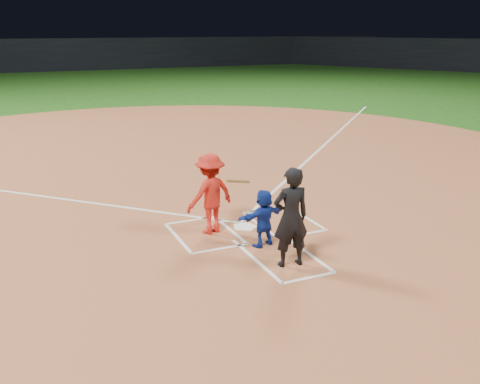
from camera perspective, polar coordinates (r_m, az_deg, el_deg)
name	(u,v)px	position (r m, az deg, el deg)	size (l,w,h in m)	color
ground	(245,228)	(12.15, 0.52, -3.82)	(120.00, 120.00, 0.00)	#1A4C13
home_plate_dirt	(168,167)	(17.52, -7.67, 2.70)	(28.00, 28.00, 0.01)	#9C5533
stadium_wall_far	(46,55)	(58.56, -20.00, 13.58)	(80.00, 1.20, 3.20)	black
home_plate	(245,227)	(12.14, 0.52, -3.74)	(0.60, 0.60, 0.02)	white
catcher	(264,218)	(10.96, 2.54, -2.78)	(1.12, 0.36, 1.21)	#122C99
umpire	(291,217)	(9.98, 5.44, -2.71)	(0.70, 0.46, 1.93)	black
chalk_markings	(175,172)	(16.86, -6.97, 2.17)	(28.35, 17.32, 0.01)	white
batter_at_plate	(210,194)	(11.59, -3.19, -0.20)	(1.61, 0.94, 1.77)	red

